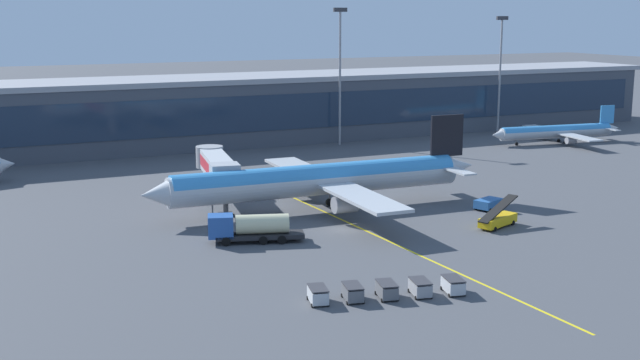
{
  "coord_description": "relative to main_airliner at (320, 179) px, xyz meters",
  "views": [
    {
      "loc": [
        -43.52,
        -84.6,
        25.38
      ],
      "look_at": [
        0.69,
        8.37,
        4.5
      ],
      "focal_mm": 45.99,
      "sensor_mm": 36.0,
      "label": 1
    }
  ],
  "objects": [
    {
      "name": "ground_plane",
      "position": [
        -1.67,
        -10.36,
        -4.13
      ],
      "size": [
        700.0,
        700.0,
        0.0
      ],
      "primitive_type": "plane",
      "color": "#47494F"
    },
    {
      "name": "apron_lead_in_line",
      "position": [
        0.28,
        -8.36,
        -4.12
      ],
      "size": [
        2.72,
        79.97,
        0.01
      ],
      "primitive_type": "cube",
      "rotation": [
        0.0,
        0.0,
        0.03
      ],
      "color": "yellow",
      "rests_on": "ground_plane"
    },
    {
      "name": "terminal_building",
      "position": [
        11.29,
        60.33,
        2.55
      ],
      "size": [
        196.88,
        19.37,
        13.31
      ],
      "color": "#424751",
      "rests_on": "ground_plane"
    },
    {
      "name": "main_airliner",
      "position": [
        0.0,
        0.0,
        0.0
      ],
      "size": [
        47.15,
        37.54,
        11.73
      ],
      "color": "#B2B7BC",
      "rests_on": "ground_plane"
    },
    {
      "name": "jet_bridge",
      "position": [
        -10.9,
        10.08,
        0.96
      ],
      "size": [
        6.46,
        17.77,
        6.82
      ],
      "color": "#B2B7BC",
      "rests_on": "ground_plane"
    },
    {
      "name": "fuel_tanker",
      "position": [
        -13.93,
        -10.62,
        -2.38
      ],
      "size": [
        11.04,
        5.72,
        3.25
      ],
      "color": "#232326",
      "rests_on": "ground_plane"
    },
    {
      "name": "belt_loader",
      "position": [
        15.68,
        -17.23,
        -3.14
      ],
      "size": [
        6.91,
        3.95,
        3.49
      ],
      "color": "yellow",
      "rests_on": "ground_plane"
    },
    {
      "name": "pushback_tug",
      "position": [
        20.18,
        -9.33,
        -3.28
      ],
      "size": [
        4.37,
        3.49,
        1.4
      ],
      "color": "#285B9E",
      "rests_on": "ground_plane"
    },
    {
      "name": "baggage_cart_0",
      "position": [
        -15.44,
        -31.96,
        -3.34
      ],
      "size": [
        2.14,
        2.94,
        1.48
      ],
      "color": "#B2B7BC",
      "rests_on": "ground_plane"
    },
    {
      "name": "baggage_cart_1",
      "position": [
        -12.32,
        -32.7,
        -3.34
      ],
      "size": [
        2.14,
        2.94,
        1.48
      ],
      "color": "#595B60",
      "rests_on": "ground_plane"
    },
    {
      "name": "baggage_cart_2",
      "position": [
        -9.21,
        -33.45,
        -3.34
      ],
      "size": [
        2.14,
        2.94,
        1.48
      ],
      "color": "#595B60",
      "rests_on": "ground_plane"
    },
    {
      "name": "baggage_cart_3",
      "position": [
        -6.1,
        -34.19,
        -3.34
      ],
      "size": [
        2.14,
        2.94,
        1.48
      ],
      "color": "gray",
      "rests_on": "ground_plane"
    },
    {
      "name": "baggage_cart_4",
      "position": [
        -2.99,
        -34.94,
        -3.34
      ],
      "size": [
        2.14,
        2.94,
        1.48
      ],
      "color": "#B2B7BC",
      "rests_on": "ground_plane"
    },
    {
      "name": "commuter_jet_near",
      "position": [
        67.24,
        31.14,
        -1.74
      ],
      "size": [
        29.31,
        23.43,
        7.24
      ],
      "color": "#B2B7BC",
      "rests_on": "ground_plane"
    },
    {
      "name": "apron_light_mast_0",
      "position": [
        65.89,
        48.37,
        10.38
      ],
      "size": [
        2.8,
        0.5,
        24.98
      ],
      "color": "gray",
      "rests_on": "ground_plane"
    },
    {
      "name": "apron_light_mast_2",
      "position": [
        27.29,
        48.37,
        11.22
      ],
      "size": [
        2.8,
        0.5,
        26.62
      ],
      "color": "gray",
      "rests_on": "ground_plane"
    }
  ]
}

